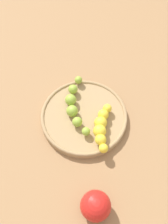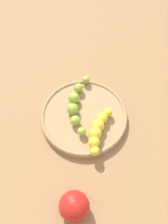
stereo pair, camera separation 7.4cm
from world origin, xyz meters
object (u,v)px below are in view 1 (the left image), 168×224
Objects in this scene: fruit_bowl at (84,117)px; banana_yellow at (102,127)px; banana_green at (74,105)px; apple_red at (96,206)px.

fruit_bowl is 1.69× the size of banana_yellow.
banana_yellow reaches higher than fruit_bowl.
apple_red reaches higher than banana_green.
fruit_bowl is 0.25m from apple_red.
fruit_bowl is at bearing 130.80° from banana_green.
banana_green is 0.10m from banana_yellow.
fruit_bowl is at bearing -37.17° from banana_yellow.
banana_green is at bearing -36.29° from banana_yellow.
banana_green is 0.28m from apple_red.
banana_green is 1.30× the size of banana_yellow.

